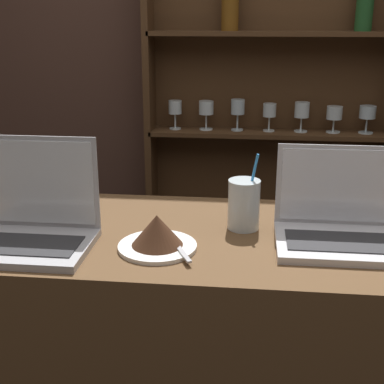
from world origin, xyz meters
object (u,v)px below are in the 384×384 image
at_px(laptop_far, 342,222).
at_px(water_glass, 244,204).
at_px(laptop_near, 32,221).
at_px(cake_plate, 157,234).

height_order(laptop_far, water_glass, laptop_far).
height_order(laptop_near, laptop_far, laptop_near).
xyz_separation_m(cake_plate, water_glass, (0.20, 0.15, 0.03)).
bearing_deg(water_glass, cake_plate, -142.64).
xyz_separation_m(laptop_near, laptop_far, (0.74, 0.09, -0.01)).
bearing_deg(laptop_far, water_glass, 165.85).
xyz_separation_m(laptop_near, water_glass, (0.50, 0.15, 0.01)).
bearing_deg(laptop_far, cake_plate, -168.17).
distance_m(cake_plate, water_glass, 0.25).
distance_m(laptop_far, cake_plate, 0.45).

